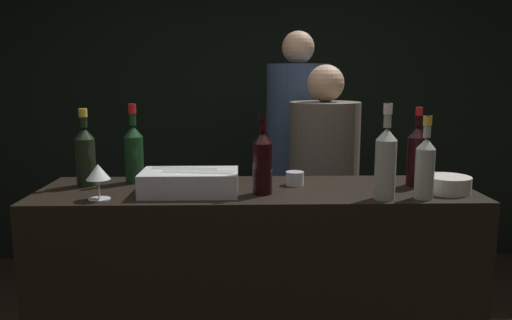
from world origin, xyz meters
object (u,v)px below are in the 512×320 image
red_wine_bottle_tall (417,154)px  rose_wine_bottle (425,165)px  person_blond_tee (297,157)px  wine_glass (98,173)px  person_in_hoodie (323,191)px  champagne_bottle (85,154)px  bowl_white (447,184)px  candle_votive (295,178)px  red_wine_bottle_black_foil (262,159)px  red_wine_bottle_burgundy (134,151)px  white_wine_bottle (386,161)px  ice_bin_with_bottles (190,181)px

red_wine_bottle_tall → rose_wine_bottle: size_ratio=1.06×
rose_wine_bottle → person_blond_tee: 1.44m
wine_glass → person_in_hoodie: person_in_hoodie is taller
red_wine_bottle_tall → champagne_bottle: size_ratio=1.02×
wine_glass → red_wine_bottle_tall: red_wine_bottle_tall is taller
bowl_white → rose_wine_bottle: size_ratio=0.58×
candle_votive → person_in_hoodie: 0.77m
rose_wine_bottle → candle_votive: bearing=151.9°
red_wine_bottle_black_foil → person_blond_tee: (0.28, 1.29, -0.20)m
wine_glass → red_wine_bottle_burgundy: bearing=77.2°
champagne_bottle → bowl_white: bearing=-6.3°
person_blond_tee → red_wine_bottle_burgundy: bearing=-1.1°
wine_glass → white_wine_bottle: bearing=-1.1°
red_wine_bottle_tall → red_wine_bottle_black_foil: 0.69m
bowl_white → person_in_hoodie: size_ratio=0.12×
red_wine_bottle_tall → bowl_white: bearing=-55.6°
bowl_white → person_blond_tee: size_ratio=0.10×
ice_bin_with_bottles → red_wine_bottle_burgundy: red_wine_bottle_burgundy is taller
candle_votive → white_wine_bottle: white_wine_bottle is taller
candle_votive → red_wine_bottle_burgundy: (-0.72, 0.08, 0.11)m
candle_votive → red_wine_bottle_black_foil: (-0.15, -0.16, 0.11)m
bowl_white → red_wine_bottle_black_foil: (-0.77, -0.01, 0.11)m
candle_votive → person_in_hoodie: bearing=70.8°
bowl_white → candle_votive: (-0.62, 0.16, -0.01)m
wine_glass → white_wine_bottle: white_wine_bottle is taller
white_wine_bottle → rose_wine_bottle: size_ratio=1.15×
person_in_hoodie → person_blond_tee: size_ratio=0.88×
candle_votive → person_blond_tee: 1.14m
champagne_bottle → person_blond_tee: bearing=46.8°
ice_bin_with_bottles → rose_wine_bottle: 0.94m
wine_glass → rose_wine_bottle: rose_wine_bottle is taller
white_wine_bottle → candle_votive: bearing=141.0°
champagne_bottle → wine_glass: bearing=-63.6°
bowl_white → wine_glass: wine_glass is taller
wine_glass → rose_wine_bottle: 1.27m
red_wine_bottle_black_foil → rose_wine_bottle: bearing=-8.6°
white_wine_bottle → champagne_bottle: bearing=167.5°
wine_glass → red_wine_bottle_black_foil: 0.65m
white_wine_bottle → red_wine_bottle_black_foil: bearing=168.0°
ice_bin_with_bottles → white_wine_bottle: (0.77, -0.11, 0.10)m
champagne_bottle → rose_wine_bottle: 1.42m
person_blond_tee → wine_glass: bearing=3.9°
red_wine_bottle_tall → red_wine_bottle_black_foil: same height
person_in_hoodie → red_wine_bottle_tall: bearing=25.1°
white_wine_bottle → person_in_hoodie: person_in_hoodie is taller
candle_votive → red_wine_bottle_black_foil: red_wine_bottle_black_foil is taller
red_wine_bottle_tall → white_wine_bottle: white_wine_bottle is taller
ice_bin_with_bottles → red_wine_bottle_burgundy: 0.37m
bowl_white → rose_wine_bottle: (-0.14, -0.10, 0.10)m
red_wine_bottle_black_foil → person_blond_tee: person_blond_tee is taller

